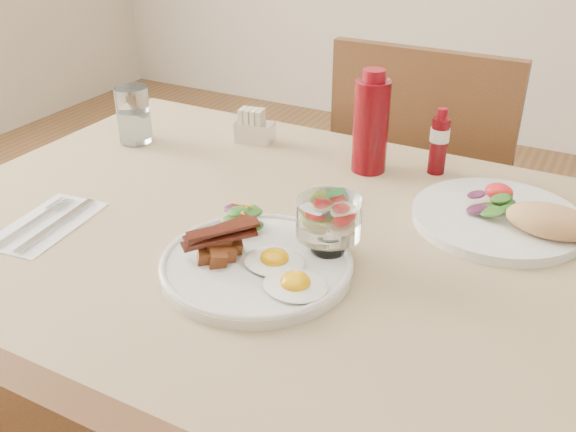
# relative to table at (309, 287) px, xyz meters

# --- Properties ---
(table) EXTENTS (1.33, 0.88, 0.75)m
(table) POSITION_rel_table_xyz_m (0.00, 0.00, 0.00)
(table) COLOR brown
(table) RESTS_ON ground
(chair_far) EXTENTS (0.42, 0.42, 0.93)m
(chair_far) POSITION_rel_table_xyz_m (0.00, 0.66, -0.14)
(chair_far) COLOR brown
(chair_far) RESTS_ON ground
(main_plate) EXTENTS (0.28, 0.28, 0.02)m
(main_plate) POSITION_rel_table_xyz_m (-0.03, -0.11, 0.10)
(main_plate) COLOR white
(main_plate) RESTS_ON table
(fried_eggs) EXTENTS (0.15, 0.12, 0.02)m
(fried_eggs) POSITION_rel_table_xyz_m (0.02, -0.13, 0.11)
(fried_eggs) COLOR white
(fried_eggs) RESTS_ON main_plate
(bacon_potato_pile) EXTENTS (0.10, 0.10, 0.05)m
(bacon_potato_pile) POSITION_rel_table_xyz_m (-0.08, -0.13, 0.13)
(bacon_potato_pile) COLOR brown
(bacon_potato_pile) RESTS_ON main_plate
(side_salad) EXTENTS (0.08, 0.08, 0.04)m
(side_salad) POSITION_rel_table_xyz_m (-0.10, -0.04, 0.12)
(side_salad) COLOR #194813
(side_salad) RESTS_ON main_plate
(fruit_cup) EXTENTS (0.10, 0.10, 0.10)m
(fruit_cup) POSITION_rel_table_xyz_m (0.05, -0.04, 0.16)
(fruit_cup) COLOR white
(fruit_cup) RESTS_ON main_plate
(second_plate) EXTENTS (0.29, 0.28, 0.07)m
(second_plate) POSITION_rel_table_xyz_m (0.27, 0.19, 0.11)
(second_plate) COLOR white
(second_plate) RESTS_ON table
(ketchup_bottle) EXTENTS (0.07, 0.07, 0.20)m
(ketchup_bottle) POSITION_rel_table_xyz_m (-0.02, 0.29, 0.18)
(ketchup_bottle) COLOR #58050B
(ketchup_bottle) RESTS_ON table
(hot_sauce_bottle) EXTENTS (0.04, 0.04, 0.13)m
(hot_sauce_bottle) POSITION_rel_table_xyz_m (0.10, 0.34, 0.15)
(hot_sauce_bottle) COLOR #58050B
(hot_sauce_bottle) RESTS_ON table
(sugar_caddy) EXTENTS (0.08, 0.06, 0.07)m
(sugar_caddy) POSITION_rel_table_xyz_m (-0.29, 0.31, 0.12)
(sugar_caddy) COLOR silver
(sugar_caddy) RESTS_ON table
(water_glass) EXTENTS (0.07, 0.07, 0.12)m
(water_glass) POSITION_rel_table_xyz_m (-0.51, 0.19, 0.14)
(water_glass) COLOR white
(water_glass) RESTS_ON table
(napkin_cutlery) EXTENTS (0.13, 0.21, 0.01)m
(napkin_cutlery) POSITION_rel_table_xyz_m (-0.40, -0.16, 0.09)
(napkin_cutlery) COLOR white
(napkin_cutlery) RESTS_ON table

